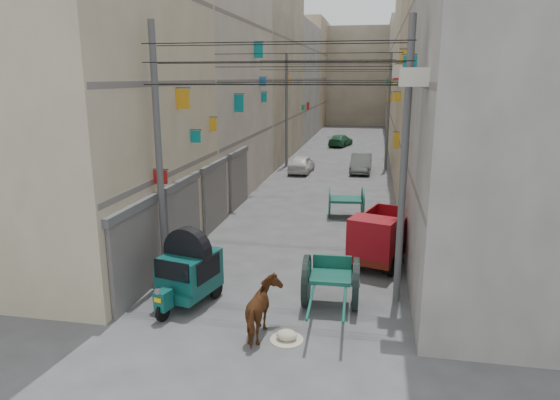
% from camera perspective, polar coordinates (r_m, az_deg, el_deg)
% --- Properties ---
extents(building_row_left, '(8.00, 62.00, 14.00)m').
position_cam_1_polar(building_row_left, '(43.44, -3.66, 13.90)').
color(building_row_left, '#C5B895').
rests_on(building_row_left, ground).
extents(building_row_right, '(8.00, 62.00, 14.00)m').
position_cam_1_polar(building_row_right, '(42.40, 18.38, 13.25)').
color(building_row_right, '#A5A19B').
rests_on(building_row_right, ground).
extents(end_cap_building, '(22.00, 10.00, 13.00)m').
position_cam_1_polar(end_cap_building, '(74.00, 8.92, 13.76)').
color(end_cap_building, '#B2A38C').
rests_on(end_cap_building, ground).
extents(shutters_left, '(0.18, 14.40, 2.88)m').
position_cam_1_polar(shutters_left, '(20.12, -9.00, -0.43)').
color(shutters_left, '#525157').
rests_on(shutters_left, ground).
extents(signboards, '(8.22, 40.52, 5.67)m').
position_cam_1_polar(signboards, '(29.89, 5.45, 8.09)').
color(signboards, orange).
rests_on(signboards, ground).
extents(ac_units, '(0.70, 6.55, 3.35)m').
position_cam_1_polar(ac_units, '(15.68, 14.62, 17.22)').
color(ac_units, beige).
rests_on(ac_units, ground).
extents(utility_poles, '(7.40, 22.20, 8.00)m').
position_cam_1_polar(utility_poles, '(25.22, 4.47, 8.35)').
color(utility_poles, '#525355').
rests_on(utility_poles, ground).
extents(overhead_cables, '(7.40, 22.52, 1.12)m').
position_cam_1_polar(overhead_cables, '(22.53, 3.84, 14.76)').
color(overhead_cables, black).
rests_on(overhead_cables, ground).
extents(auto_rickshaw, '(1.78, 2.55, 1.73)m').
position_cam_1_polar(auto_rickshaw, '(14.72, -10.42, -7.81)').
color(auto_rickshaw, black).
rests_on(auto_rickshaw, ground).
extents(tonga_cart, '(1.63, 3.36, 1.50)m').
position_cam_1_polar(tonga_cart, '(14.36, 5.83, -9.24)').
color(tonga_cart, black).
rests_on(tonga_cart, ground).
extents(mini_truck, '(2.45, 3.67, 1.90)m').
position_cam_1_polar(mini_truck, '(17.60, 11.27, -4.59)').
color(mini_truck, black).
rests_on(mini_truck, ground).
extents(second_cart, '(1.76, 1.59, 1.43)m').
position_cam_1_polar(second_cart, '(23.51, 7.57, -0.14)').
color(second_cart, '#124F41').
rests_on(second_cart, ground).
extents(feed_sack, '(0.53, 0.42, 0.26)m').
position_cam_1_polar(feed_sack, '(12.91, 0.77, -15.18)').
color(feed_sack, beige).
rests_on(feed_sack, ground).
extents(horse, '(0.84, 1.73, 1.44)m').
position_cam_1_polar(horse, '(12.81, -1.91, -12.46)').
color(horse, brown).
rests_on(horse, ground).
extents(distant_car_white, '(1.61, 3.65, 1.22)m').
position_cam_1_polar(distant_car_white, '(34.44, 2.47, 4.16)').
color(distant_car_white, silver).
rests_on(distant_car_white, ground).
extents(distant_car_grey, '(1.41, 3.87, 1.27)m').
position_cam_1_polar(distant_car_grey, '(34.94, 9.24, 4.17)').
color(distant_car_grey, '#4F5350').
rests_on(distant_car_grey, ground).
extents(distant_car_green, '(2.42, 4.05, 1.10)m').
position_cam_1_polar(distant_car_green, '(48.26, 6.93, 6.78)').
color(distant_car_green, '#1E5A35').
rests_on(distant_car_green, ground).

